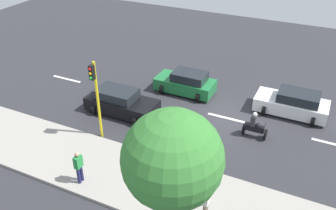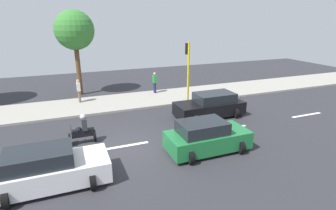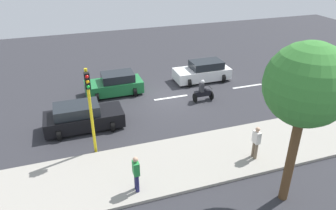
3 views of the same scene
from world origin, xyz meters
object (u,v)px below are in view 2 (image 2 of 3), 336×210
traffic_light_corner (188,65)px  street_tree_center (74,31)px  pedestrian_by_tree (155,82)px  car_black (210,106)px  car_green (206,137)px  pedestrian_near_signal (79,90)px  motorcycle (83,131)px  car_white (48,169)px

traffic_light_corner → street_tree_center: (5.68, 6.95, 2.14)m
traffic_light_corner → pedestrian_by_tree: bearing=20.5°
car_black → car_green: bearing=147.6°
car_green → street_tree_center: (12.40, 4.75, 4.36)m
car_green → traffic_light_corner: 7.42m
pedestrian_near_signal → street_tree_center: bearing=-5.8°
motorcycle → car_black: bearing=-82.6°
motorcycle → pedestrian_by_tree: (7.16, -6.26, 0.42)m
motorcycle → pedestrian_near_signal: (6.75, -0.33, 0.42)m
pedestrian_near_signal → car_green: bearing=-152.8°
motorcycle → pedestrian_near_signal: 6.77m
car_green → motorcycle: bearing=60.6°
car_white → car_green: (0.29, -6.83, -0.00)m
car_green → street_tree_center: bearing=20.9°
car_white → car_black: same height
motorcycle → traffic_light_corner: size_ratio=0.34×
pedestrian_by_tree → car_green: bearing=174.8°
car_green → pedestrian_near_signal: size_ratio=2.30×
traffic_light_corner → street_tree_center: 9.23m
car_green → pedestrian_by_tree: (10.16, -0.92, 0.35)m
car_green → car_black: 4.77m
car_green → pedestrian_by_tree: 10.21m
car_white → pedestrian_by_tree: bearing=-36.5°
car_black → pedestrian_near_signal: bearing=52.9°
car_green → traffic_light_corner: size_ratio=0.87×
street_tree_center → motorcycle: bearing=176.4°
pedestrian_by_tree → street_tree_center: size_ratio=0.25×
pedestrian_near_signal → street_tree_center: size_ratio=0.25×
car_white → car_green: same height
pedestrian_near_signal → motorcycle: bearing=177.2°
pedestrian_near_signal → traffic_light_corner: traffic_light_corner is taller
pedestrian_near_signal → car_white: bearing=169.8°
street_tree_center → car_black: bearing=-138.9°
car_green → car_black: bearing=-32.4°
car_black → pedestrian_by_tree: bearing=14.9°
car_black → traffic_light_corner: traffic_light_corner is taller
pedestrian_by_tree → street_tree_center: street_tree_center is taller
car_black → pedestrian_by_tree: pedestrian_by_tree is taller
traffic_light_corner → car_black: bearing=-172.7°
car_white → car_black: size_ratio=0.97×
pedestrian_near_signal → street_tree_center: (2.64, -0.27, 4.01)m
car_green → motorcycle: (3.01, 5.34, -0.07)m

